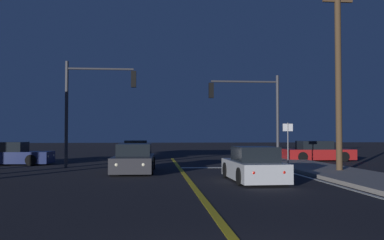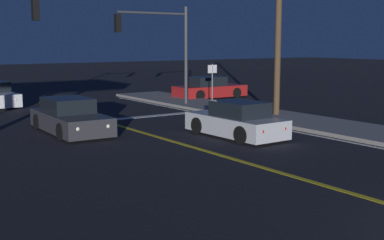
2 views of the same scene
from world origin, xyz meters
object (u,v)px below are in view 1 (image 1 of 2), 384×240
car_lead_oncoming_navy (10,155)px  car_mid_block_red (317,152)px  street_sign_corner (288,137)px  car_parked_curb_white (136,151)px  traffic_signal_near_right (252,104)px  traffic_signal_far_left (92,97)px  utility_pole_right (338,67)px  car_far_approaching_charcoal (134,160)px  car_side_waiting_silver (254,166)px

car_lead_oncoming_navy → car_mid_block_red: bearing=97.6°
street_sign_corner → car_parked_curb_white: bearing=134.0°
car_lead_oncoming_navy → traffic_signal_near_right: size_ratio=0.87×
traffic_signal_far_left → utility_pole_right: bearing=-20.8°
car_far_approaching_charcoal → traffic_signal_near_right: traffic_signal_near_right is taller
car_far_approaching_charcoal → car_lead_oncoming_navy: same height
traffic_signal_near_right → car_far_approaching_charcoal: bearing=33.0°
car_far_approaching_charcoal → utility_pole_right: 10.57m
car_side_waiting_silver → traffic_signal_near_right: bearing=75.6°
car_parked_curb_white → car_mid_block_red: size_ratio=0.93×
car_far_approaching_charcoal → street_sign_corner: bearing=-167.0°
traffic_signal_far_left → utility_pole_right: 12.84m
traffic_signal_near_right → traffic_signal_far_left: 9.37m
traffic_signal_near_right → street_sign_corner: size_ratio=2.22×
traffic_signal_near_right → traffic_signal_far_left: size_ratio=0.93×
car_far_approaching_charcoal → traffic_signal_far_left: size_ratio=0.81×
traffic_signal_near_right → utility_pole_right: (2.70, -5.95, 1.32)m
traffic_signal_near_right → utility_pole_right: 6.67m
street_sign_corner → traffic_signal_far_left: bearing=172.4°
car_mid_block_red → utility_pole_right: 9.95m
street_sign_corner → car_side_waiting_silver: bearing=-119.2°
car_far_approaching_charcoal → car_mid_block_red: (11.95, 7.08, 0.00)m
utility_pole_right → street_sign_corner: size_ratio=3.92×
car_mid_block_red → car_far_approaching_charcoal: bearing=-58.8°
car_mid_block_red → car_lead_oncoming_navy: size_ratio=0.98×
car_mid_block_red → traffic_signal_near_right: size_ratio=0.86×
car_parked_curb_white → car_far_approaching_charcoal: bearing=90.5°
car_lead_oncoming_navy → street_sign_corner: bearing=79.1°
car_far_approaching_charcoal → car_lead_oncoming_navy: (-7.47, 5.26, 0.00)m
car_far_approaching_charcoal → utility_pole_right: size_ratio=0.49×
car_parked_curb_white → car_lead_oncoming_navy: size_ratio=0.91×
utility_pole_right → street_sign_corner: (-1.40, 3.15, -3.31)m
car_parked_curb_white → traffic_signal_far_left: bearing=72.7°
car_side_waiting_silver → traffic_signal_far_left: 10.84m
car_lead_oncoming_navy → street_sign_corner: 16.04m
car_side_waiting_silver → utility_pole_right: size_ratio=0.44×
car_parked_curb_white → traffic_signal_near_right: 9.81m
traffic_signal_near_right → car_parked_curb_white: bearing=-39.8°
car_mid_block_red → traffic_signal_far_left: bearing=-73.8°
traffic_signal_far_left → utility_pole_right: (11.96, -4.55, 1.07)m
car_mid_block_red → traffic_signal_far_left: traffic_signal_far_left is taller
car_parked_curb_white → car_lead_oncoming_navy: same height
car_mid_block_red → car_side_waiting_silver: (-7.19, -11.46, -0.00)m
car_side_waiting_silver → utility_pole_right: bearing=29.7°
traffic_signal_near_right → traffic_signal_far_left: bearing=8.6°
car_side_waiting_silver → traffic_signal_near_right: traffic_signal_near_right is taller
traffic_signal_near_right → utility_pole_right: size_ratio=0.57×
traffic_signal_near_right → car_lead_oncoming_navy: bearing=-3.4°
car_far_approaching_charcoal → car_side_waiting_silver: bearing=139.1°
utility_pole_right → car_lead_oncoming_navy: bearing=158.2°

